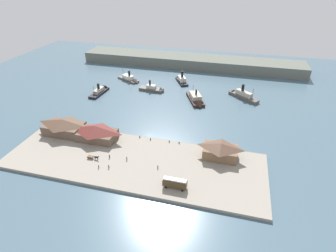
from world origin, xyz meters
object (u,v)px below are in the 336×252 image
Objects in this scene: mooring_post_west at (169,141)px; ferry_departing_north at (241,95)px; ferry_outer_harbor at (196,100)px; ferry_mid_harbor at (181,79)px; ferry_shed_central_terminal at (64,126)px; ferry_shed_customs_shed at (96,132)px; mooring_post_east at (150,139)px; mooring_post_center_east at (140,137)px; pedestrian_near_west_shed at (109,156)px; pedestrian_walking_east at (109,166)px; ferry_approaching_east at (101,91)px; pedestrian_at_waters_edge at (158,167)px; horse_cart at (93,157)px; pedestrian_standing_center at (99,167)px; ferry_shed_west_terminal at (220,150)px; ferry_moored_west at (154,89)px; ferry_near_quay at (130,79)px; mooring_post_center_west at (179,143)px; street_tram at (175,183)px; pedestrian_walking_west at (127,158)px.

mooring_post_west is 0.04× the size of ferry_departing_north.
mooring_post_west is 48.05m from ferry_outer_harbor.
ferry_shed_central_terminal is at bearing -115.62° from ferry_mid_harbor.
mooring_post_east is (25.06, 5.55, -3.16)m from ferry_shed_customs_shed.
mooring_post_center_east is at bearing -126.76° from ferry_departing_north.
mooring_post_west is at bearing -81.78° from ferry_mid_harbor.
pedestrian_near_west_shed is 0.09× the size of ferry_departing_north.
pedestrian_walking_east is 0.09× the size of ferry_approaching_east.
ferry_mid_harbor is at bearing 87.60° from mooring_post_center_east.
horse_cart is at bearing -178.02° from pedestrian_at_waters_edge.
horse_cart reaches higher than pedestrian_standing_center.
mooring_post_center_east is 51.36m from ferry_outer_harbor.
ferry_shed_central_terminal reaches higher than ferry_shed_west_terminal.
ferry_mid_harbor reaches higher than ferry_moored_west.
ferry_near_quay is 1.00× the size of ferry_approaching_east.
mooring_post_center_west is at bearing -0.33° from mooring_post_center_east.
mooring_post_west is at bearing 2.01° from mooring_post_east.
mooring_post_center_west is at bearing -113.35° from ferry_departing_north.
horse_cart is 78.07m from ferry_moored_west.
street_tram is at bearing -27.21° from ferry_shed_customs_shed.
ferry_moored_west is (-11.19, 75.13, -0.71)m from pedestrian_walking_west.
ferry_outer_harbor is (4.85, 47.80, -0.07)m from mooring_post_west.
ferry_shed_central_terminal is at bearing -136.87° from ferry_outer_harbor.
pedestrian_standing_center is (-1.35, -7.34, -0.11)m from pedestrian_near_west_shed.
pedestrian_at_waters_edge is at bearing -83.30° from ferry_mid_harbor.
pedestrian_walking_west is at bearing -91.63° from ferry_mid_harbor.
ferry_moored_west is (-30.18, 9.90, -0.28)m from ferry_outer_harbor.
ferry_departing_north is at bearing 59.59° from pedestrian_walking_east.
mooring_post_center_west is 78.51m from ferry_approaching_east.
ferry_shed_west_terminal reaches higher than pedestrian_standing_center.
ferry_mid_harbor is (-11.54, 98.20, -0.28)m from pedestrian_at_waters_edge.
mooring_post_east is at bearing -43.46° from ferry_approaching_east.
pedestrian_walking_west is 1.97× the size of mooring_post_center_east.
ferry_shed_central_terminal is 0.93× the size of ferry_departing_north.
ferry_approaching_east is at bearing 116.22° from pedestrian_standing_center.
ferry_outer_harbor is 1.17× the size of ferry_near_quay.
mooring_post_east is at bearing 67.07° from pedestrian_walking_east.
mooring_post_east is 80.39m from ferry_near_quay.
pedestrian_near_west_shed reaches higher than mooring_post_west.
ferry_shed_west_terminal is 80.00m from ferry_moored_west.
ferry_shed_customs_shed is at bearing 111.88° from horse_cart.
ferry_departing_north is at bearing 56.98° from mooring_post_east.
street_tram is 9.96× the size of mooring_post_east.
pedestrian_standing_center reaches higher than mooring_post_center_east.
ferry_near_quay is 0.96× the size of ferry_departing_north.
ferry_departing_north is (59.67, 82.15, -0.29)m from horse_cart.
mooring_post_center_west is at bearing 34.25° from pedestrian_near_west_shed.
ferry_mid_harbor reaches higher than horse_cart.
mooring_post_west is at bearing 35.57° from horse_cart.
mooring_post_center_west is at bearing 99.41° from street_tram.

